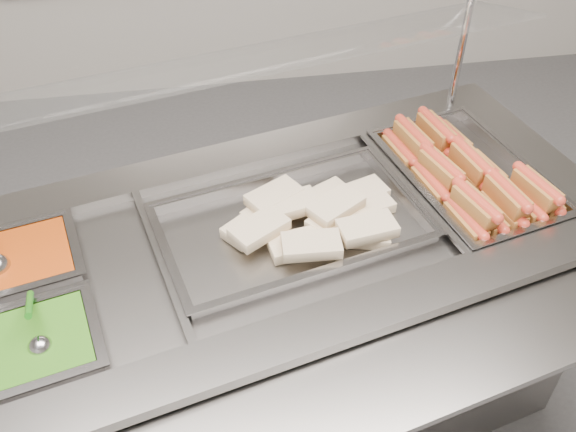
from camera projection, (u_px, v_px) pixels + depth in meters
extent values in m
cube|color=gray|center=(273.00, 334.00, 1.79)|extent=(1.71, 1.02, 0.77)
cube|color=gray|center=(327.00, 326.00, 1.31)|extent=(1.65, 0.50, 0.03)
cube|color=gray|center=(229.00, 158.00, 1.74)|extent=(1.65, 0.50, 0.03)
cube|color=gray|center=(535.00, 155.00, 1.75)|extent=(0.23, 0.52, 0.03)
cube|color=black|center=(272.00, 260.00, 1.59)|extent=(1.52, 0.83, 0.02)
cube|color=gray|center=(410.00, 188.00, 1.63)|extent=(0.14, 0.50, 0.01)
cube|color=gray|center=(161.00, 259.00, 1.44)|extent=(0.14, 0.50, 0.01)
cube|color=gray|center=(359.00, 392.00, 1.23)|extent=(1.60, 0.59, 0.02)
cylinder|color=silver|center=(462.00, 45.00, 1.78)|extent=(0.02, 0.02, 0.39)
cube|color=silver|center=(238.00, 63.00, 1.41)|extent=(1.48, 0.59, 0.08)
cube|color=#AC3509|center=(17.00, 269.00, 1.46)|extent=(0.29, 0.25, 0.08)
cube|color=#1A650F|center=(30.00, 355.00, 1.29)|extent=(0.29, 0.25, 0.08)
cube|color=brown|center=(465.00, 224.00, 1.55)|extent=(0.07, 0.14, 0.05)
cylinder|color=red|center=(466.00, 218.00, 1.54)|extent=(0.06, 0.15, 0.03)
cube|color=brown|center=(430.00, 187.00, 1.66)|extent=(0.07, 0.14, 0.05)
cylinder|color=red|center=(431.00, 180.00, 1.64)|extent=(0.06, 0.15, 0.03)
cube|color=brown|center=(400.00, 153.00, 1.76)|extent=(0.07, 0.14, 0.05)
cylinder|color=red|center=(401.00, 147.00, 1.75)|extent=(0.06, 0.15, 0.03)
cube|color=brown|center=(484.00, 218.00, 1.57)|extent=(0.08, 0.14, 0.05)
cylinder|color=red|center=(485.00, 212.00, 1.55)|extent=(0.06, 0.15, 0.03)
cube|color=brown|center=(448.00, 180.00, 1.67)|extent=(0.08, 0.14, 0.05)
cylinder|color=red|center=(450.00, 175.00, 1.66)|extent=(0.06, 0.15, 0.03)
cube|color=brown|center=(417.00, 148.00, 1.78)|extent=(0.07, 0.14, 0.05)
cylinder|color=red|center=(418.00, 143.00, 1.76)|extent=(0.06, 0.15, 0.03)
cube|color=brown|center=(503.00, 212.00, 1.58)|extent=(0.08, 0.14, 0.05)
cylinder|color=red|center=(504.00, 206.00, 1.57)|extent=(0.06, 0.15, 0.03)
cube|color=brown|center=(466.00, 176.00, 1.69)|extent=(0.08, 0.14, 0.05)
cylinder|color=red|center=(468.00, 170.00, 1.67)|extent=(0.06, 0.15, 0.03)
cube|color=brown|center=(434.00, 144.00, 1.79)|extent=(0.07, 0.14, 0.05)
cylinder|color=red|center=(435.00, 138.00, 1.78)|extent=(0.06, 0.15, 0.03)
cube|color=brown|center=(521.00, 206.00, 1.60)|extent=(0.08, 0.14, 0.05)
cylinder|color=red|center=(523.00, 200.00, 1.58)|extent=(0.06, 0.15, 0.03)
cube|color=brown|center=(484.00, 171.00, 1.70)|extent=(0.08, 0.14, 0.05)
cylinder|color=red|center=(485.00, 165.00, 1.69)|extent=(0.06, 0.15, 0.03)
cube|color=brown|center=(451.00, 140.00, 1.81)|extent=(0.08, 0.14, 0.05)
cylinder|color=red|center=(452.00, 134.00, 1.80)|extent=(0.06, 0.15, 0.03)
cube|color=brown|center=(539.00, 201.00, 1.61)|extent=(0.07, 0.14, 0.05)
cylinder|color=red|center=(541.00, 195.00, 1.60)|extent=(0.06, 0.15, 0.03)
cube|color=brown|center=(476.00, 206.00, 1.53)|extent=(0.08, 0.14, 0.05)
cylinder|color=red|center=(477.00, 200.00, 1.51)|extent=(0.07, 0.15, 0.03)
cube|color=brown|center=(441.00, 169.00, 1.63)|extent=(0.08, 0.14, 0.05)
cylinder|color=red|center=(442.00, 163.00, 1.62)|extent=(0.07, 0.15, 0.03)
cube|color=brown|center=(413.00, 139.00, 1.73)|extent=(0.08, 0.14, 0.05)
cylinder|color=red|center=(414.00, 133.00, 1.72)|extent=(0.06, 0.15, 0.03)
cube|color=brown|center=(507.00, 196.00, 1.55)|extent=(0.07, 0.14, 0.05)
cylinder|color=red|center=(509.00, 190.00, 1.54)|extent=(0.06, 0.15, 0.03)
cube|color=brown|center=(471.00, 162.00, 1.65)|extent=(0.07, 0.14, 0.05)
cylinder|color=red|center=(473.00, 156.00, 1.64)|extent=(0.06, 0.15, 0.03)
cube|color=brown|center=(436.00, 130.00, 1.76)|extent=(0.07, 0.14, 0.05)
cylinder|color=red|center=(437.00, 124.00, 1.75)|extent=(0.06, 0.15, 0.03)
cube|color=brown|center=(536.00, 189.00, 1.57)|extent=(0.08, 0.14, 0.05)
cylinder|color=red|center=(538.00, 183.00, 1.56)|extent=(0.07, 0.15, 0.03)
cube|color=#C8AE86|center=(325.00, 198.00, 1.60)|extent=(0.15, 0.13, 0.03)
cube|color=#C8AE86|center=(365.00, 206.00, 1.58)|extent=(0.15, 0.11, 0.03)
cube|color=#C8AE86|center=(270.00, 210.00, 1.58)|extent=(0.15, 0.14, 0.03)
cube|color=#C8AE86|center=(362.00, 234.00, 1.51)|extent=(0.15, 0.11, 0.03)
cube|color=#C8AE86|center=(360.00, 194.00, 1.62)|extent=(0.15, 0.11, 0.03)
cube|color=#C8AE86|center=(298.00, 244.00, 1.48)|extent=(0.14, 0.09, 0.03)
cube|color=#C8AE86|center=(251.00, 226.00, 1.53)|extent=(0.15, 0.14, 0.03)
cube|color=#C8AE86|center=(334.00, 218.00, 1.55)|extent=(0.15, 0.14, 0.03)
cube|color=#C8AE86|center=(311.00, 245.00, 1.44)|extent=(0.14, 0.08, 0.03)
cube|color=#C8AE86|center=(274.00, 196.00, 1.57)|extent=(0.15, 0.13, 0.03)
cube|color=#C8AE86|center=(291.00, 205.00, 1.55)|extent=(0.15, 0.10, 0.03)
cube|color=#C8AE86|center=(336.00, 206.00, 1.54)|extent=(0.15, 0.14, 0.03)
cube|color=#C8AE86|center=(367.00, 228.00, 1.48)|extent=(0.14, 0.09, 0.03)
cube|color=#C8AE86|center=(259.00, 229.00, 1.48)|extent=(0.15, 0.13, 0.03)
sphere|color=#A2A2A7|center=(41.00, 348.00, 1.26)|extent=(0.05, 0.05, 0.05)
cylinder|color=#1D7D16|center=(29.00, 304.00, 1.27)|extent=(0.04, 0.13, 0.08)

